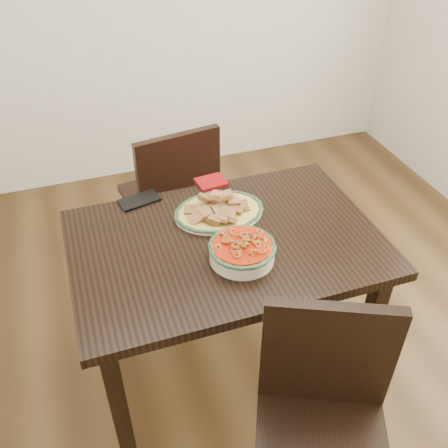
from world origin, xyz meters
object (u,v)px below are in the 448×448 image
object	(u,v)px
fish_plate	(219,205)
dining_table	(226,260)
chair_near	(323,415)
noodle_bowl	(242,249)
smartphone	(139,200)
chair_far	(173,194)

from	to	relation	value
fish_plate	dining_table	bearing A→B (deg)	-99.54
chair_near	fish_plate	bearing A→B (deg)	120.19
chair_near	noodle_bowl	size ratio (longest dim) A/B	3.61
dining_table	fish_plate	xyz separation A→B (m)	(0.03, 0.16, 0.15)
fish_plate	smartphone	xyz separation A→B (m)	(-0.29, 0.19, -0.04)
dining_table	smartphone	bearing A→B (deg)	126.24
fish_plate	smartphone	bearing A→B (deg)	146.09
chair_near	smartphone	bearing A→B (deg)	134.71
chair_far	smartphone	bearing A→B (deg)	50.11
dining_table	chair_far	world-z (taller)	chair_far
smartphone	fish_plate	bearing A→B (deg)	-46.74
dining_table	fish_plate	world-z (taller)	fish_plate
fish_plate	noodle_bowl	world-z (taller)	fish_plate
noodle_bowl	smartphone	bearing A→B (deg)	120.57
dining_table	fish_plate	size ratio (longest dim) A/B	3.24
chair_far	noodle_bowl	size ratio (longest dim) A/B	3.61
chair_far	dining_table	bearing A→B (deg)	84.28
chair_far	chair_near	world-z (taller)	same
noodle_bowl	smartphone	distance (m)	0.55
dining_table	noodle_bowl	bearing A→B (deg)	-80.38
dining_table	chair_near	xyz separation A→B (m)	(0.11, -0.64, -0.15)
chair_near	chair_far	bearing A→B (deg)	120.70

